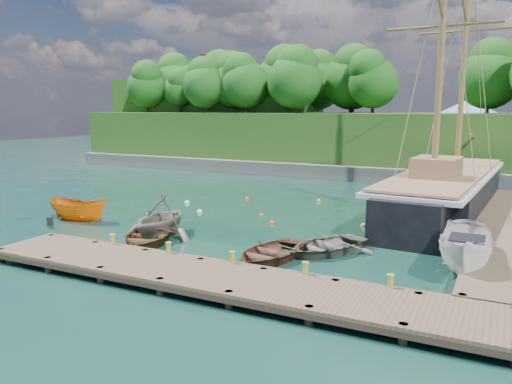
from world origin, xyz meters
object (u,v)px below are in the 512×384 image
rowboat_0 (148,243)px  rowboat_1 (161,237)px  rowboat_2 (270,260)px  motorboat_orange (80,221)px  rowboat_3 (326,253)px  schooner (445,195)px  cabin_boat_white (465,273)px

rowboat_0 → rowboat_1: rowboat_1 is taller
rowboat_0 → rowboat_1: 1.25m
rowboat_1 → rowboat_2: 6.73m
rowboat_1 → motorboat_orange: rowboat_1 is taller
rowboat_2 → rowboat_3: bearing=58.6°
rowboat_3 → schooner: bearing=99.5°
rowboat_3 → cabin_boat_white: size_ratio=0.83×
rowboat_2 → schooner: size_ratio=0.16×
rowboat_2 → cabin_boat_white: cabin_boat_white is taller
rowboat_0 → rowboat_3: size_ratio=1.02×
rowboat_0 → motorboat_orange: size_ratio=1.12×
cabin_boat_white → schooner: schooner is taller
rowboat_0 → cabin_boat_white: 14.28m
rowboat_1 → rowboat_3: size_ratio=0.99×
rowboat_0 → rowboat_3: rowboat_0 is taller
rowboat_2 → cabin_boat_white: 7.89m
rowboat_0 → rowboat_2: size_ratio=1.00×
motorboat_orange → schooner: schooner is taller
rowboat_2 → motorboat_orange: motorboat_orange is taller
cabin_boat_white → rowboat_3: bearing=176.6°
rowboat_2 → motorboat_orange: size_ratio=1.11×
motorboat_orange → rowboat_0: bearing=-111.3°
cabin_boat_white → schooner: (-2.13, 12.31, 1.09)m
rowboat_0 → schooner: size_ratio=0.16×
motorboat_orange → schooner: 22.40m
rowboat_2 → schooner: (5.52, 14.25, 1.09)m
rowboat_0 → schooner: bearing=30.3°
motorboat_orange → cabin_boat_white: cabin_boat_white is taller
motorboat_orange → cabin_boat_white: 20.82m
rowboat_3 → motorboat_orange: bearing=-152.7°
motorboat_orange → rowboat_2: bearing=-102.2°
rowboat_3 → cabin_boat_white: 5.86m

